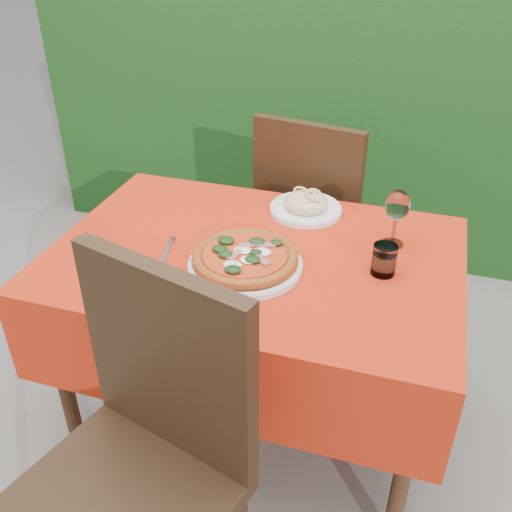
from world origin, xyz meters
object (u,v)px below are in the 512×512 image
(chair_far, at_px, (315,213))
(fork, at_px, (167,252))
(pizza_plate, at_px, (245,260))
(pasta_plate, at_px, (306,205))
(chair_near, at_px, (142,451))
(wine_glass, at_px, (397,207))
(water_glass, at_px, (384,261))

(chair_far, bearing_deg, fork, 77.54)
(pizza_plate, bearing_deg, pasta_plate, 77.59)
(pasta_plate, bearing_deg, chair_far, 95.69)
(chair_near, xyz_separation_m, pasta_plate, (0.15, 0.99, 0.18))
(chair_near, distance_m, pasta_plate, 1.01)
(pizza_plate, xyz_separation_m, wine_glass, (0.40, 0.27, 0.10))
(water_glass, distance_m, fork, 0.66)
(pizza_plate, distance_m, wine_glass, 0.49)
(fork, bearing_deg, pasta_plate, 37.32)
(pizza_plate, bearing_deg, fork, 177.62)
(chair_near, distance_m, pizza_plate, 0.61)
(chair_near, distance_m, wine_glass, 1.01)
(chair_near, relative_size, pasta_plate, 4.13)
(chair_near, relative_size, water_glass, 11.13)
(chair_near, xyz_separation_m, chair_far, (0.11, 1.34, -0.03))
(water_glass, height_order, fork, water_glass)
(pasta_plate, relative_size, fork, 1.46)
(chair_near, height_order, water_glass, chair_near)
(chair_far, bearing_deg, wine_glass, 136.13)
(wine_glass, relative_size, fork, 1.11)
(chair_far, height_order, pizza_plate, chair_far)
(pasta_plate, relative_size, wine_glass, 1.32)
(water_glass, relative_size, wine_glass, 0.49)
(chair_near, height_order, pasta_plate, chair_near)
(chair_far, height_order, pasta_plate, chair_far)
(chair_near, xyz_separation_m, fork, (-0.20, 0.59, 0.15))
(water_glass, bearing_deg, chair_far, 117.27)
(chair_near, xyz_separation_m, wine_glass, (0.46, 0.85, 0.29))
(chair_near, height_order, pizza_plate, chair_near)
(chair_far, height_order, water_glass, chair_far)
(chair_far, bearing_deg, pasta_plate, 106.18)
(pizza_plate, bearing_deg, wine_glass, 33.66)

